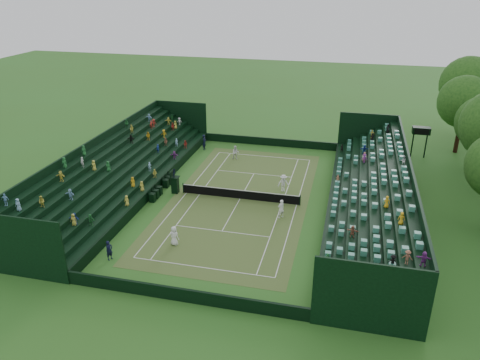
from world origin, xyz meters
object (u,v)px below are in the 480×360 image
Objects in this scene: tennis_net at (240,194)px; player_near_west at (174,236)px; player_far_west at (236,152)px; player_far_east at (283,183)px; player_near_east at (281,209)px; umpire_chair at (175,183)px.

player_near_west is (-3.11, -9.36, 0.29)m from tennis_net.
player_far_west is 0.93× the size of player_far_east.
player_near_east is at bearing -107.22° from player_far_east.
umpire_chair is at bearing -178.83° from tennis_net.
umpire_chair reaches higher than tennis_net.
tennis_net is 6.60m from umpire_chair.
player_far_east is at bearing 15.72° from umpire_chair.
tennis_net is at bearing -167.63° from player_far_east.
player_far_east is (3.76, 2.77, 0.35)m from tennis_net.
umpire_chair is 1.45× the size of player_far_east.
umpire_chair is 11.32m from player_near_east.
umpire_chair reaches higher than player_near_east.
player_near_east reaches higher than tennis_net.
player_far_east reaches higher than player_near_east.
umpire_chair is 10.74m from player_far_east.
player_near_west is at bearing -2.72° from player_near_east.
player_far_west is 10.10m from player_far_east.
player_far_west is at bearing -104.00° from player_near_east.
player_far_east reaches higher than tennis_net.
player_near_west is at bearing -102.84° from player_far_west.
player_near_east is at bearing -121.22° from player_near_west.
player_far_east is at bearing -60.36° from player_far_west.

